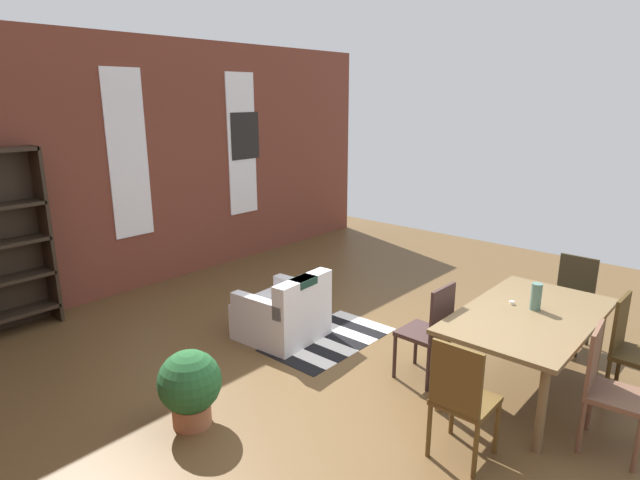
# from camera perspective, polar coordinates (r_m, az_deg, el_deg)

# --- Properties ---
(ground_plane) EXTENTS (10.89, 10.89, 0.00)m
(ground_plane) POSITION_cam_1_polar(r_m,az_deg,el_deg) (4.91, 8.02, -16.45)
(ground_plane) COLOR brown
(back_wall_brick) EXTENTS (9.27, 0.12, 3.34)m
(back_wall_brick) POSITION_cam_1_polar(r_m,az_deg,el_deg) (7.43, -20.20, 7.40)
(back_wall_brick) COLOR brown
(back_wall_brick) RESTS_ON ground
(window_pane_1) EXTENTS (0.55, 0.02, 2.17)m
(window_pane_1) POSITION_cam_1_polar(r_m,az_deg,el_deg) (7.35, -20.05, 8.65)
(window_pane_1) COLOR white
(window_pane_2) EXTENTS (0.55, 0.02, 2.17)m
(window_pane_2) POSITION_cam_1_polar(r_m,az_deg,el_deg) (8.45, -8.46, 10.16)
(window_pane_2) COLOR white
(dining_table) EXTENTS (1.76, 1.02, 0.75)m
(dining_table) POSITION_cam_1_polar(r_m,az_deg,el_deg) (5.00, 21.63, -8.23)
(dining_table) COLOR brown
(dining_table) RESTS_ON ground
(vase_on_table) EXTENTS (0.09, 0.09, 0.24)m
(vase_on_table) POSITION_cam_1_polar(r_m,az_deg,el_deg) (5.03, 22.31, -5.67)
(vase_on_table) COLOR #4C7266
(vase_on_table) RESTS_ON dining_table
(tealight_candle_0) EXTENTS (0.04, 0.04, 0.03)m
(tealight_candle_0) POSITION_cam_1_polar(r_m,az_deg,el_deg) (5.11, 20.02, -6.39)
(tealight_candle_0) COLOR silver
(tealight_candle_0) RESTS_ON dining_table
(dining_chair_near_right) EXTENTS (0.41, 0.41, 0.95)m
(dining_chair_near_right) POSITION_cam_1_polar(r_m,az_deg,el_deg) (5.27, 30.61, -9.99)
(dining_chair_near_right) COLOR #402F14
(dining_chair_near_right) RESTS_ON ground
(dining_chair_near_left) EXTENTS (0.43, 0.43, 0.95)m
(dining_chair_near_left) POSITION_cam_1_polar(r_m,az_deg,el_deg) (4.55, 28.58, -13.63)
(dining_chair_near_left) COLOR brown
(dining_chair_near_left) RESTS_ON ground
(dining_chair_head_right) EXTENTS (0.41, 0.41, 0.95)m
(dining_chair_head_right) POSITION_cam_1_polar(r_m,az_deg,el_deg) (6.18, 25.51, -5.71)
(dining_chair_head_right) COLOR #2F2A1A
(dining_chair_head_right) RESTS_ON ground
(dining_chair_head_left) EXTENTS (0.40, 0.40, 0.95)m
(dining_chair_head_left) POSITION_cam_1_polar(r_m,az_deg,el_deg) (4.02, 15.03, -16.08)
(dining_chair_head_left) COLOR brown
(dining_chair_head_left) RESTS_ON ground
(dining_chair_far_left) EXTENTS (0.41, 0.41, 0.95)m
(dining_chair_far_left) POSITION_cam_1_polar(r_m,az_deg,el_deg) (4.99, 11.82, -9.40)
(dining_chair_far_left) COLOR #372623
(dining_chair_far_left) RESTS_ON ground
(armchair_white) EXTENTS (0.85, 0.85, 0.75)m
(armchair_white) POSITION_cam_1_polar(r_m,az_deg,el_deg) (5.82, -3.91, -7.94)
(armchair_white) COLOR silver
(armchair_white) RESTS_ON ground
(potted_plant_by_shelf) EXTENTS (0.51, 0.51, 0.64)m
(potted_plant_by_shelf) POSITION_cam_1_polar(r_m,az_deg,el_deg) (4.47, -13.88, -15.01)
(potted_plant_by_shelf) COLOR #9E6042
(potted_plant_by_shelf) RESTS_ON ground
(striped_rug) EXTENTS (1.41, 0.82, 0.01)m
(striped_rug) POSITION_cam_1_polar(r_m,az_deg,el_deg) (5.86, 0.96, -10.66)
(striped_rug) COLOR black
(striped_rug) RESTS_ON ground
(framed_picture) EXTENTS (0.56, 0.03, 0.72)m
(framed_picture) POSITION_cam_1_polar(r_m,az_deg,el_deg) (8.48, -8.13, 11.08)
(framed_picture) COLOR black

